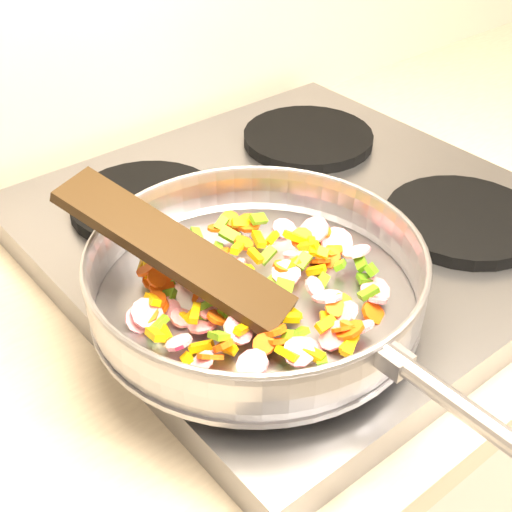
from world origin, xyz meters
TOP-DOWN VIEW (x-y plane):
  - cooktop at (-0.70, 1.67)m, footprint 0.60×0.60m
  - grate_fl at (-0.84, 1.52)m, footprint 0.19×0.19m
  - grate_fr at (-0.56, 1.52)m, footprint 0.19×0.19m
  - grate_bl at (-0.84, 1.81)m, footprint 0.19×0.19m
  - grate_br at (-0.56, 1.81)m, footprint 0.19×0.19m
  - saute_pan at (-0.86, 1.56)m, footprint 0.39×0.55m
  - vegetable_heap at (-0.86, 1.56)m, footprint 0.27×0.27m
  - wooden_spatula at (-0.92, 1.61)m, footprint 0.15×0.25m

SIDE VIEW (x-z plane):
  - cooktop at x=-0.70m, z-range 0.90..0.94m
  - grate_fl at x=-0.84m, z-range 0.94..0.96m
  - grate_fr at x=-0.56m, z-range 0.94..0.96m
  - grate_bl at x=-0.84m, z-range 0.94..0.96m
  - grate_br at x=-0.56m, z-range 0.94..0.96m
  - vegetable_heap at x=-0.86m, z-range 0.95..1.00m
  - saute_pan at x=-0.86m, z-range 0.96..1.02m
  - wooden_spatula at x=-0.92m, z-range 0.97..1.07m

